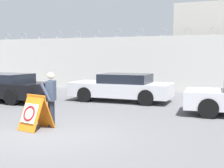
# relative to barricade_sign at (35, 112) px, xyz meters

# --- Properties ---
(ground_plane) EXTENTS (90.00, 90.00, 0.00)m
(ground_plane) POSITION_rel_barricade_sign_xyz_m (0.66, -0.36, -0.50)
(ground_plane) COLOR #5B5B5E
(perimeter_wall) EXTENTS (36.00, 0.30, 3.71)m
(perimeter_wall) POSITION_rel_barricade_sign_xyz_m (0.66, 10.79, 1.14)
(perimeter_wall) COLOR silver
(perimeter_wall) RESTS_ON ground_plane
(barricade_sign) EXTENTS (0.88, 0.98, 1.01)m
(barricade_sign) POSITION_rel_barricade_sign_xyz_m (0.00, 0.00, 0.00)
(barricade_sign) COLOR orange
(barricade_sign) RESTS_ON ground_plane
(security_guard) EXTENTS (0.35, 0.65, 1.63)m
(security_guard) POSITION_rel_barricade_sign_xyz_m (0.23, 0.51, 0.40)
(security_guard) COLOR #232838
(security_guard) RESTS_ON ground_plane
(parked_car_front_coupe) EXTENTS (4.69, 2.20, 1.28)m
(parked_car_front_coupe) POSITION_rel_barricade_sign_xyz_m (-4.85, 4.28, 0.16)
(parked_car_front_coupe) COLOR black
(parked_car_front_coupe) RESTS_ON ground_plane
(parked_car_rear_sedan) EXTENTS (4.65, 1.92, 1.28)m
(parked_car_rear_sedan) POSITION_rel_barricade_sign_xyz_m (0.46, 6.12, 0.16)
(parked_car_rear_sedan) COLOR black
(parked_car_rear_sedan) RESTS_ON ground_plane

